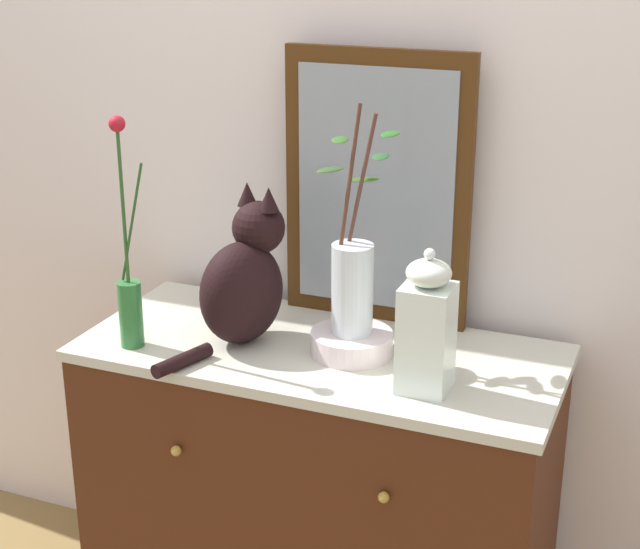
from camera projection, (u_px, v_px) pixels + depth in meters
name	position (u px, v px, depth m)	size (l,w,h in m)	color
wall_back	(370.00, 128.00, 2.35)	(4.40, 0.08, 2.60)	silver
sideboard	(320.00, 506.00, 2.38)	(1.11, 0.51, 0.85)	#49210F
mirror_leaning	(377.00, 189.00, 2.29)	(0.46, 0.03, 0.65)	#49280D
cat_sitting	(244.00, 280.00, 2.22)	(0.22, 0.38, 0.36)	black
vase_slim_green	(129.00, 293.00, 2.20)	(0.08, 0.05, 0.53)	#2B6F33
bowl_porcelain	(351.00, 343.00, 2.19)	(0.19, 0.19, 0.05)	silver
vase_glass_clear	(352.00, 282.00, 2.14)	(0.16, 0.18, 0.51)	silver
jar_lidded_porcelain	(427.00, 328.00, 1.99)	(0.10, 0.10, 0.31)	white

